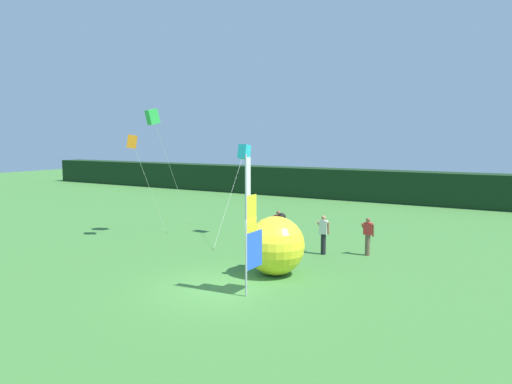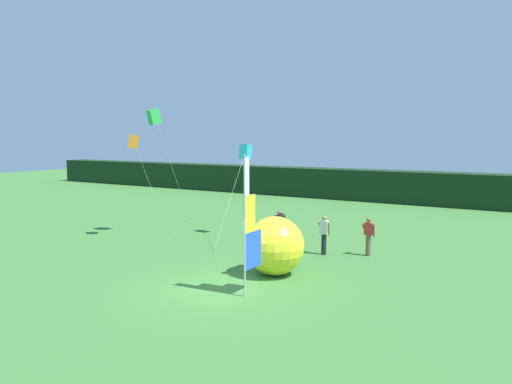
# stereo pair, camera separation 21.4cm
# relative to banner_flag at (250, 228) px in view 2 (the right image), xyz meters

# --- Properties ---
(ground_plane) EXTENTS (120.00, 120.00, 0.00)m
(ground_plane) POSITION_rel_banner_flag_xyz_m (-1.18, -0.01, -2.19)
(ground_plane) COLOR #3D7533
(distant_treeline) EXTENTS (80.00, 2.40, 2.51)m
(distant_treeline) POSITION_rel_banner_flag_xyz_m (-1.18, 25.46, -0.94)
(distant_treeline) COLOR black
(distant_treeline) RESTS_ON ground
(banner_flag) EXTENTS (0.06, 1.03, 4.57)m
(banner_flag) POSITION_rel_banner_flag_xyz_m (0.00, 0.00, 0.00)
(banner_flag) COLOR #B7B7BC
(banner_flag) RESTS_ON ground
(person_near_banner) EXTENTS (0.55, 0.48, 1.67)m
(person_near_banner) POSITION_rel_banner_flag_xyz_m (1.60, 7.09, -1.30)
(person_near_banner) COLOR brown
(person_near_banner) RESTS_ON ground
(person_mid_field) EXTENTS (0.55, 0.48, 1.66)m
(person_mid_field) POSITION_rel_banner_flag_xyz_m (-2.74, 6.97, -1.31)
(person_mid_field) COLOR #2D334C
(person_mid_field) RESTS_ON ground
(person_far_left) EXTENTS (0.55, 0.48, 1.73)m
(person_far_left) POSITION_rel_banner_flag_xyz_m (-0.12, 6.28, -1.27)
(person_far_left) COLOR black
(person_far_left) RESTS_ON ground
(inflatable_balloon) EXTENTS (2.20, 2.20, 2.28)m
(inflatable_balloon) POSITION_rel_banner_flag_xyz_m (-0.41, 2.39, -1.08)
(inflatable_balloon) COLOR yellow
(inflatable_balloon) RESTS_ON ground
(kite_green_box_0) EXTENTS (0.77, 3.83, 6.60)m
(kite_green_box_0) POSITION_rel_banner_flag_xyz_m (-9.45, 5.73, 3.96)
(kite_green_box_0) COLOR brown
(kite_green_box_0) RESTS_ON ground
(kite_orange_box_1) EXTENTS (0.82, 2.25, 5.26)m
(kite_orange_box_1) POSITION_rel_banner_flag_xyz_m (-9.69, 4.49, 2.70)
(kite_orange_box_1) COLOR brown
(kite_orange_box_1) RESTS_ON ground
(kite_cyan_box_2) EXTENTS (0.81, 3.86, 4.78)m
(kite_cyan_box_2) POSITION_rel_banner_flag_xyz_m (-5.29, 7.96, 2.18)
(kite_cyan_box_2) COLOR brown
(kite_cyan_box_2) RESTS_ON ground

